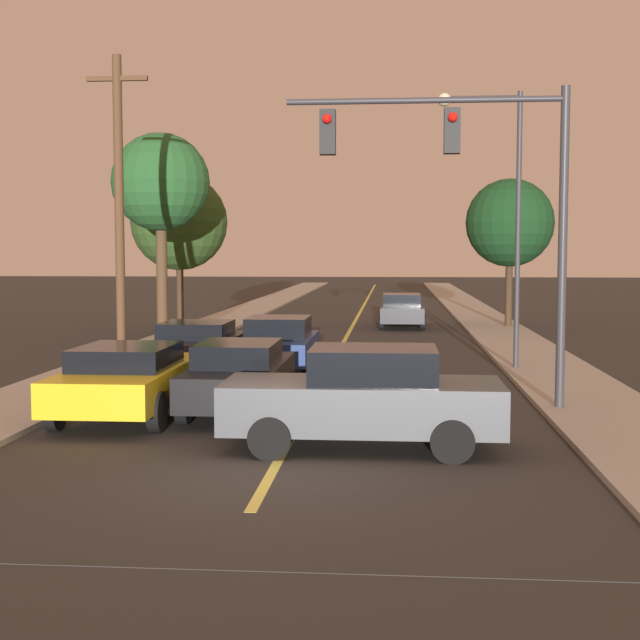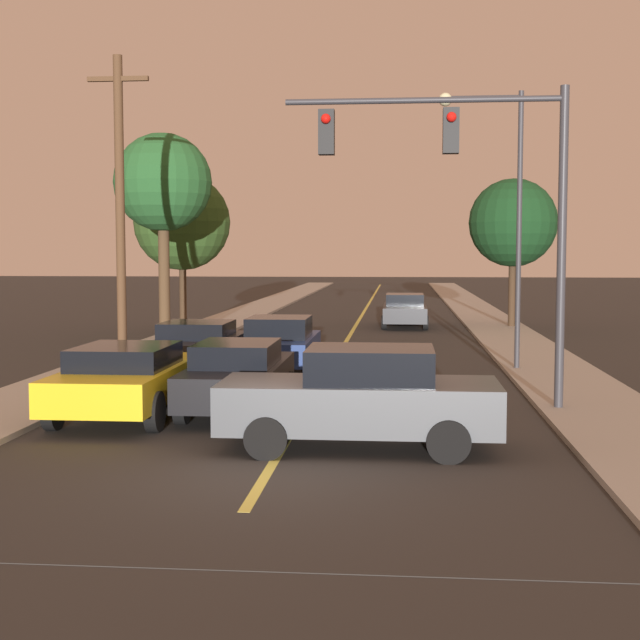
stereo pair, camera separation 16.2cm
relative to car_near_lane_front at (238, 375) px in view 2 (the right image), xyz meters
The scene contains 16 objects.
ground_plane 5.11m from the car_near_lane_front, 74.79° to the right, with size 200.00×200.00×0.00m, color #2D2B28.
road_surface 31.16m from the car_near_lane_front, 87.56° to the left, with size 9.47×80.00×0.01m.
sidewalk_left 31.48m from the car_near_lane_front, 98.51° to the left, with size 2.50×80.00×0.12m.
sidewalk_right 31.98m from the car_near_lane_front, 76.79° to the left, with size 2.50×80.00×0.12m.
car_near_lane_front is the anchor object (origin of this frame).
car_near_lane_second 6.29m from the car_near_lane_front, 90.00° to the left, with size 1.97×4.26×1.49m.
car_outer_lane_front 2.18m from the car_near_lane_front, 162.87° to the right, with size 2.11×4.85×1.43m.
car_outer_lane_second 5.90m from the car_near_lane_front, 110.67° to the left, with size 2.10×4.29×1.40m.
car_far_oncoming 21.06m from the car_near_lane_front, 80.56° to the left, with size 1.93×4.58×1.42m.
car_crossing_right 4.11m from the car_near_lane_front, 50.12° to the right, with size 4.56×1.98×1.69m.
traffic_signal_mast 6.15m from the car_near_lane_front, ahead, with size 5.63×0.42×6.40m.
streetlamp_right 9.79m from the car_near_lane_front, 48.53° to the left, with size 2.24×0.36×7.37m.
utility_pole_left 7.40m from the car_near_lane_front, 128.34° to the left, with size 1.60×0.24×8.16m.
tree_left_near 18.49m from the car_near_lane_front, 107.35° to the left, with size 3.83×3.83×6.21m.
tree_left_far 14.16m from the car_near_lane_front, 111.33° to the left, with size 3.34×3.34×7.16m.
tree_right_near 22.10m from the car_near_lane_front, 68.65° to the left, with size 3.68×3.68×6.17m.
Camera 2 is at (1.93, -12.75, 3.26)m, focal length 50.00 mm.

